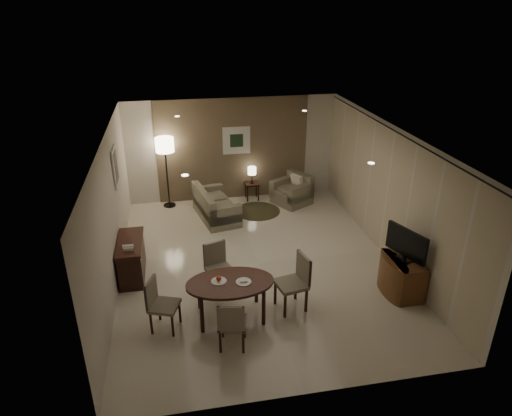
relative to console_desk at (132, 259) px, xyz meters
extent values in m
cube|color=beige|center=(2.49, 0.00, -0.38)|extent=(5.50, 7.00, 0.00)
cube|color=white|center=(2.49, 0.00, 2.33)|extent=(5.50, 7.00, 0.00)
cube|color=brown|center=(2.49, 3.50, 0.98)|extent=(5.50, 0.00, 2.70)
cube|color=beige|center=(-0.26, 0.00, 0.98)|extent=(0.00, 7.00, 2.70)
cube|color=beige|center=(5.24, 0.00, 0.98)|extent=(0.00, 7.00, 2.70)
cube|color=brown|center=(2.49, 3.48, 0.98)|extent=(3.96, 0.03, 2.70)
cylinder|color=black|center=(5.17, 0.00, 2.27)|extent=(0.03, 6.80, 0.03)
cube|color=silver|center=(2.59, 3.46, 1.23)|extent=(0.72, 0.03, 0.72)
cube|color=#1D331C|center=(2.59, 3.44, 1.23)|extent=(0.34, 0.01, 0.34)
cube|color=silver|center=(-0.23, 1.20, 1.48)|extent=(0.03, 0.60, 0.80)
cube|color=gray|center=(-0.21, 1.20, 1.48)|extent=(0.01, 0.46, 0.64)
cylinder|color=white|center=(1.09, -1.80, 2.31)|extent=(0.10, 0.10, 0.01)
cylinder|color=white|center=(3.89, -1.80, 2.31)|extent=(0.10, 0.10, 0.01)
cylinder|color=white|center=(1.09, 1.80, 2.31)|extent=(0.10, 0.10, 0.01)
cylinder|color=white|center=(3.89, 1.80, 2.31)|extent=(0.10, 0.10, 0.01)
cylinder|color=white|center=(1.53, -1.57, 0.32)|extent=(0.26, 0.26, 0.02)
cylinder|color=white|center=(1.93, -1.67, 0.32)|extent=(0.26, 0.26, 0.02)
sphere|color=#C03B16|center=(1.53, -1.57, 0.37)|extent=(0.09, 0.09, 0.09)
cube|color=white|center=(1.93, -1.67, 0.34)|extent=(0.12, 0.08, 0.03)
cylinder|color=#433F25|center=(2.96, 2.46, -0.37)|extent=(1.15, 1.15, 0.01)
camera|label=1|loc=(0.95, -7.92, 4.58)|focal=32.00mm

